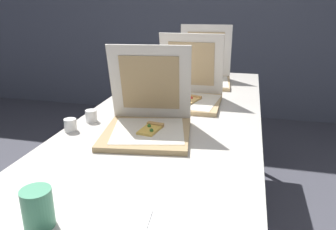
{
  "coord_description": "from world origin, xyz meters",
  "views": [
    {
      "loc": [
        0.35,
        -0.91,
        1.27
      ],
      "look_at": [
        0.02,
        0.44,
        0.79
      ],
      "focal_mm": 35.59,
      "sensor_mm": 36.0,
      "label": 1
    }
  ],
  "objects_px": {
    "table": "(172,124)",
    "pizza_box_middle": "(188,94)",
    "pizza_box_front": "(148,122)",
    "cup_white_far": "(153,88)",
    "cup_printed_front": "(38,208)",
    "napkin_pile": "(128,223)",
    "cup_white_near_left": "(70,125)",
    "cup_white_near_center": "(91,116)",
    "pizza_box_back": "(204,75)"
  },
  "relations": [
    {
      "from": "table",
      "to": "pizza_box_middle",
      "type": "height_order",
      "value": "pizza_box_middle"
    },
    {
      "from": "table",
      "to": "pizza_box_front",
      "type": "xyz_separation_m",
      "value": [
        -0.05,
        -0.25,
        0.1
      ]
    },
    {
      "from": "pizza_box_front",
      "to": "cup_white_far",
      "type": "height_order",
      "value": "pizza_box_front"
    },
    {
      "from": "pizza_box_front",
      "to": "cup_printed_front",
      "type": "relative_size",
      "value": 3.95
    },
    {
      "from": "napkin_pile",
      "to": "table",
      "type": "bearing_deg",
      "value": 95.51
    },
    {
      "from": "cup_white_far",
      "to": "table",
      "type": "bearing_deg",
      "value": -61.56
    },
    {
      "from": "pizza_box_front",
      "to": "cup_white_near_left",
      "type": "height_order",
      "value": "pizza_box_front"
    },
    {
      "from": "cup_printed_front",
      "to": "napkin_pile",
      "type": "distance_m",
      "value": 0.23
    },
    {
      "from": "napkin_pile",
      "to": "cup_printed_front",
      "type": "bearing_deg",
      "value": -165.05
    },
    {
      "from": "pizza_box_middle",
      "to": "napkin_pile",
      "type": "xyz_separation_m",
      "value": [
        0.04,
        -1.07,
        -0.05
      ]
    },
    {
      "from": "pizza_box_front",
      "to": "cup_white_near_center",
      "type": "height_order",
      "value": "pizza_box_front"
    },
    {
      "from": "cup_white_far",
      "to": "cup_white_near_center",
      "type": "distance_m",
      "value": 0.57
    },
    {
      "from": "pizza_box_middle",
      "to": "cup_white_near_center",
      "type": "height_order",
      "value": "pizza_box_middle"
    },
    {
      "from": "pizza_box_front",
      "to": "cup_printed_front",
      "type": "height_order",
      "value": "pizza_box_front"
    },
    {
      "from": "table",
      "to": "cup_printed_front",
      "type": "distance_m",
      "value": 0.92
    },
    {
      "from": "pizza_box_front",
      "to": "pizza_box_back",
      "type": "bearing_deg",
      "value": 75.48
    },
    {
      "from": "pizza_box_middle",
      "to": "cup_printed_front",
      "type": "distance_m",
      "value": 1.15
    },
    {
      "from": "pizza_box_front",
      "to": "pizza_box_back",
      "type": "height_order",
      "value": "pizza_box_back"
    },
    {
      "from": "table",
      "to": "pizza_box_back",
      "type": "relative_size",
      "value": 5.69
    },
    {
      "from": "pizza_box_middle",
      "to": "cup_printed_front",
      "type": "xyz_separation_m",
      "value": [
        -0.17,
        -1.13,
        -0.0
      ]
    },
    {
      "from": "table",
      "to": "pizza_box_middle",
      "type": "bearing_deg",
      "value": 80.69
    },
    {
      "from": "table",
      "to": "pizza_box_middle",
      "type": "distance_m",
      "value": 0.25
    },
    {
      "from": "table",
      "to": "cup_white_near_left",
      "type": "height_order",
      "value": "cup_white_near_left"
    },
    {
      "from": "pizza_box_middle",
      "to": "pizza_box_front",
      "type": "bearing_deg",
      "value": -100.69
    },
    {
      "from": "cup_printed_front",
      "to": "cup_white_near_center",
      "type": "bearing_deg",
      "value": 106.28
    },
    {
      "from": "cup_white_near_left",
      "to": "table",
      "type": "bearing_deg",
      "value": 38.28
    },
    {
      "from": "pizza_box_middle",
      "to": "napkin_pile",
      "type": "height_order",
      "value": "pizza_box_middle"
    },
    {
      "from": "table",
      "to": "napkin_pile",
      "type": "distance_m",
      "value": 0.85
    },
    {
      "from": "table",
      "to": "pizza_box_front",
      "type": "distance_m",
      "value": 0.27
    },
    {
      "from": "cup_white_near_center",
      "to": "cup_white_far",
      "type": "bearing_deg",
      "value": 75.75
    },
    {
      "from": "cup_white_far",
      "to": "cup_printed_front",
      "type": "distance_m",
      "value": 1.29
    },
    {
      "from": "cup_white_far",
      "to": "cup_printed_front",
      "type": "xyz_separation_m",
      "value": [
        0.07,
        -1.29,
        0.02
      ]
    },
    {
      "from": "cup_white_near_left",
      "to": "cup_white_near_center",
      "type": "distance_m",
      "value": 0.14
    },
    {
      "from": "pizza_box_back",
      "to": "napkin_pile",
      "type": "distance_m",
      "value": 1.57
    },
    {
      "from": "pizza_box_back",
      "to": "cup_white_near_center",
      "type": "relative_size",
      "value": 6.98
    },
    {
      "from": "pizza_box_front",
      "to": "cup_white_near_center",
      "type": "xyz_separation_m",
      "value": [
        -0.3,
        0.08,
        -0.03
      ]
    },
    {
      "from": "table",
      "to": "cup_white_near_center",
      "type": "xyz_separation_m",
      "value": [
        -0.35,
        -0.17,
        0.07
      ]
    },
    {
      "from": "cup_white_near_left",
      "to": "cup_printed_front",
      "type": "bearing_deg",
      "value": -67.56
    },
    {
      "from": "pizza_box_front",
      "to": "cup_white_near_left",
      "type": "distance_m",
      "value": 0.34
    },
    {
      "from": "pizza_box_middle",
      "to": "cup_white_near_center",
      "type": "bearing_deg",
      "value": -134.67
    },
    {
      "from": "pizza_box_back",
      "to": "cup_white_near_center",
      "type": "xyz_separation_m",
      "value": [
        -0.41,
        -0.89,
        -0.03
      ]
    },
    {
      "from": "cup_white_far",
      "to": "napkin_pile",
      "type": "height_order",
      "value": "cup_white_far"
    },
    {
      "from": "table",
      "to": "cup_printed_front",
      "type": "relative_size",
      "value": 21.17
    },
    {
      "from": "table",
      "to": "cup_white_near_left",
      "type": "distance_m",
      "value": 0.49
    },
    {
      "from": "pizza_box_middle",
      "to": "napkin_pile",
      "type": "bearing_deg",
      "value": -88.18
    },
    {
      "from": "pizza_box_back",
      "to": "cup_white_far",
      "type": "relative_size",
      "value": 6.98
    },
    {
      "from": "table",
      "to": "cup_white_far",
      "type": "height_order",
      "value": "cup_white_far"
    },
    {
      "from": "pizza_box_front",
      "to": "cup_printed_front",
      "type": "xyz_separation_m",
      "value": [
        -0.09,
        -0.65,
        -0.0
      ]
    },
    {
      "from": "cup_white_near_center",
      "to": "napkin_pile",
      "type": "bearing_deg",
      "value": -57.5
    },
    {
      "from": "cup_printed_front",
      "to": "napkin_pile",
      "type": "relative_size",
      "value": 0.56
    }
  ]
}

